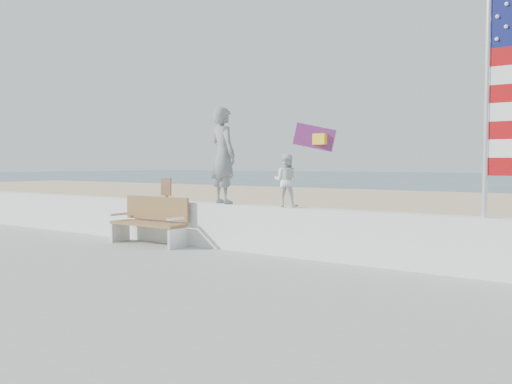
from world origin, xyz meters
TOP-DOWN VIEW (x-y plane):
  - ground at (0.00, 0.00)m, footprint 220.00×220.00m
  - sand at (0.00, 9.00)m, footprint 90.00×40.00m
  - seawall at (0.00, 2.00)m, footprint 30.00×0.35m
  - adult at (-0.74, 2.00)m, footprint 0.82×0.69m
  - child at (0.74, 2.00)m, footprint 0.54×0.47m
  - bench at (-2.34, 1.55)m, footprint 1.80×0.57m
  - flag at (4.33, 2.00)m, footprint 0.50×0.08m
  - parafoil_kite at (-0.19, 4.80)m, footprint 1.03×0.63m
  - sign at (-3.13, 2.83)m, footprint 0.32×0.07m

SIDE VIEW (x-z plane):
  - ground at x=0.00m, z-range 0.00..0.00m
  - sand at x=0.00m, z-range 0.00..0.08m
  - seawall at x=0.00m, z-range 0.18..1.08m
  - bench at x=-2.34m, z-range 0.19..1.19m
  - sign at x=-3.13m, z-range 0.21..1.67m
  - child at x=0.74m, z-range 1.08..2.06m
  - adult at x=-0.74m, z-range 1.08..3.01m
  - parafoil_kite at x=-0.19m, z-range 2.15..2.84m
  - flag at x=4.33m, z-range 1.24..4.74m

